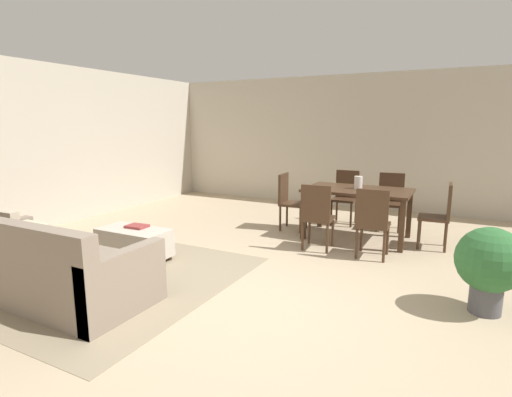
{
  "coord_description": "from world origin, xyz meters",
  "views": [
    {
      "loc": [
        1.66,
        -3.24,
        1.72
      ],
      "look_at": [
        -0.74,
        1.38,
        0.74
      ],
      "focal_mm": 27.91,
      "sensor_mm": 36.0,
      "label": 1
    }
  ],
  "objects": [
    {
      "name": "dining_chair_far_right",
      "position": [
        0.66,
        3.48,
        0.52
      ],
      "size": [
        0.43,
        0.43,
        0.92
      ],
      "color": "#422B1C",
      "rests_on": "ground_plane"
    },
    {
      "name": "ottoman_table",
      "position": [
        -1.97,
        0.37,
        0.23
      ],
      "size": [
        0.92,
        0.47,
        0.4
      ],
      "color": "#B7AD9E",
      "rests_on": "ground_plane"
    },
    {
      "name": "ground_plane",
      "position": [
        0.0,
        0.0,
        0.0
      ],
      "size": [
        10.8,
        10.8,
        0.0
      ],
      "primitive_type": "plane",
      "color": "tan"
    },
    {
      "name": "potted_plant",
      "position": [
        1.96,
        0.77,
        0.48
      ],
      "size": [
        0.59,
        0.59,
        0.81
      ],
      "color": "#4C4C51",
      "rests_on": "ground_plane"
    },
    {
      "name": "dining_chair_near_left",
      "position": [
        -0.03,
        1.81,
        0.52
      ],
      "size": [
        0.43,
        0.43,
        0.92
      ],
      "color": "#422B1C",
      "rests_on": "ground_plane"
    },
    {
      "name": "couch",
      "position": [
        -1.94,
        -0.87,
        0.29
      ],
      "size": [
        2.17,
        0.94,
        0.86
      ],
      "color": "gray",
      "rests_on": "ground_plane"
    },
    {
      "name": "book_on_ottoman",
      "position": [
        -1.98,
        0.45,
        0.42
      ],
      "size": [
        0.27,
        0.22,
        0.03
      ],
      "primitive_type": "cube",
      "rotation": [
        0.0,
        0.0,
        0.06
      ],
      "color": "maroon",
      "rests_on": "ottoman_table"
    },
    {
      "name": "area_rug",
      "position": [
        -1.95,
        -0.22,
        0.0
      ],
      "size": [
        3.0,
        2.8,
        0.01
      ],
      "primitive_type": "cube",
      "color": "gray",
      "rests_on": "ground_plane"
    },
    {
      "name": "dining_chair_head_west",
      "position": [
        -0.81,
        2.67,
        0.52
      ],
      "size": [
        0.43,
        0.43,
        0.92
      ],
      "color": "#422B1C",
      "rests_on": "ground_plane"
    },
    {
      "name": "dining_chair_head_east",
      "position": [
        1.46,
        2.68,
        0.52
      ],
      "size": [
        0.42,
        0.42,
        0.92
      ],
      "color": "#422B1C",
      "rests_on": "ground_plane"
    },
    {
      "name": "dining_table",
      "position": [
        0.31,
        2.66,
        0.66
      ],
      "size": [
        1.53,
        0.92,
        0.76
      ],
      "color": "#422B1C",
      "rests_on": "ground_plane"
    },
    {
      "name": "dining_chair_near_right",
      "position": [
        0.71,
        1.8,
        0.52
      ],
      "size": [
        0.42,
        0.42,
        0.92
      ],
      "color": "#422B1C",
      "rests_on": "ground_plane"
    },
    {
      "name": "dining_chair_far_left",
      "position": [
        -0.09,
        3.51,
        0.52
      ],
      "size": [
        0.4,
        0.4,
        0.92
      ],
      "color": "#422B1C",
      "rests_on": "ground_plane"
    },
    {
      "name": "wall_back",
      "position": [
        0.0,
        5.0,
        1.35
      ],
      "size": [
        9.0,
        0.12,
        2.7
      ],
      "primitive_type": "cube",
      "color": "#BCB2A0",
      "rests_on": "ground_plane"
    },
    {
      "name": "vase_centerpiece",
      "position": [
        0.31,
        2.67,
        0.85
      ],
      "size": [
        0.12,
        0.12,
        0.19
      ],
      "primitive_type": "cylinder",
      "color": "silver",
      "rests_on": "dining_table"
    },
    {
      "name": "wall_left",
      "position": [
        -4.5,
        0.5,
        1.35
      ],
      "size": [
        0.12,
        11.0,
        2.7
      ],
      "primitive_type": "cube",
      "color": "#BCB2A0",
      "rests_on": "ground_plane"
    }
  ]
}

